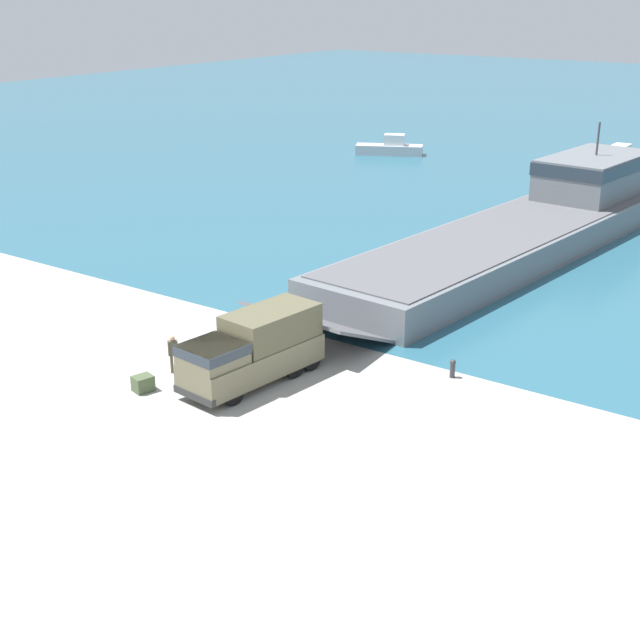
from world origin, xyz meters
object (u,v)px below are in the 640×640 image
at_px(soldier_on_ramp, 173,351).
at_px(mooring_bollard, 453,368).
at_px(landing_craft, 536,221).
at_px(cargo_crate, 143,383).
at_px(moored_boat_a, 620,158).
at_px(moored_boat_b, 390,148).
at_px(military_truck, 253,349).

xyz_separation_m(soldier_on_ramp, mooring_bollard, (10.66, 6.90, -0.58)).
height_order(landing_craft, cargo_crate, landing_craft).
height_order(moored_boat_a, moored_boat_b, moored_boat_b).
xyz_separation_m(landing_craft, moored_boat_b, (-26.12, 24.33, -1.03)).
height_order(military_truck, cargo_crate, military_truck).
bearing_deg(soldier_on_ramp, cargo_crate, -44.51).
xyz_separation_m(military_truck, cargo_crate, (-3.33, -3.57, -1.25)).
bearing_deg(moored_boat_a, mooring_bollard, -80.80).
bearing_deg(moored_boat_b, mooring_bollard, -172.21).
height_order(soldier_on_ramp, mooring_bollard, soldier_on_ramp).
bearing_deg(soldier_on_ramp, landing_craft, 118.80).
bearing_deg(landing_craft, moored_boat_b, 141.76).
bearing_deg(soldier_on_ramp, military_truck, 59.06).
bearing_deg(cargo_crate, moored_boat_b, 110.78).
distance_m(landing_craft, cargo_crate, 32.35).
height_order(mooring_bollard, cargo_crate, mooring_bollard).
xyz_separation_m(soldier_on_ramp, cargo_crate, (0.28, -2.21, -0.70)).
height_order(landing_craft, soldier_on_ramp, landing_craft).
bearing_deg(moored_boat_b, cargo_crate, 174.64).
height_order(moored_boat_b, cargo_crate, moored_boat_b).
xyz_separation_m(landing_craft, mooring_bollard, (5.63, -22.86, -1.26)).
bearing_deg(military_truck, cargo_crate, -36.59).
bearing_deg(moored_boat_a, moored_boat_b, -160.52).
bearing_deg(landing_craft, moored_boat_a, 102.65).
bearing_deg(cargo_crate, moored_boat_a, 89.79).
xyz_separation_m(military_truck, mooring_bollard, (7.05, 5.53, -1.12)).
relative_size(soldier_on_ramp, cargo_crate, 2.16).
relative_size(moored_boat_b, cargo_crate, 8.51).
distance_m(moored_boat_b, cargo_crate, 60.22).
bearing_deg(cargo_crate, soldier_on_ramp, 97.10).
height_order(soldier_on_ramp, moored_boat_a, moored_boat_a).
bearing_deg(military_truck, moored_boat_a, -170.63).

